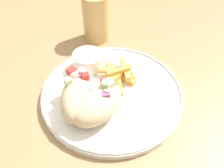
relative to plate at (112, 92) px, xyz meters
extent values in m
cube|color=#9E7A51|center=(0.04, 0.02, -0.03)|extent=(1.38, 1.38, 0.04)
cylinder|color=#9E7A51|center=(0.66, 0.64, -0.42)|extent=(0.06, 0.06, 0.74)
cylinder|color=white|center=(0.00, 0.00, 0.00)|extent=(0.32, 0.32, 0.01)
torus|color=white|center=(0.00, 0.00, 0.01)|extent=(0.31, 0.31, 0.01)
ellipsoid|color=beige|center=(-0.07, -0.01, 0.03)|extent=(0.13, 0.10, 0.06)
cube|color=#A34C84|center=(-0.06, -0.02, 0.06)|extent=(0.02, 0.02, 0.01)
cube|color=silver|center=(-0.06, 0.00, 0.06)|extent=(0.02, 0.02, 0.01)
cube|color=white|center=(-0.04, -0.02, 0.07)|extent=(0.02, 0.02, 0.01)
cube|color=red|center=(-0.03, 0.00, 0.06)|extent=(0.02, 0.02, 0.01)
cube|color=#B7D693|center=(-0.04, -0.01, 0.07)|extent=(0.02, 0.02, 0.02)
cube|color=#B7D693|center=(-0.05, -0.02, 0.06)|extent=(0.01, 0.01, 0.01)
ellipsoid|color=beige|center=(-0.07, 0.03, 0.04)|extent=(0.14, 0.12, 0.06)
cube|color=#A34C84|center=(-0.04, 0.05, 0.06)|extent=(0.01, 0.01, 0.01)
cube|color=#B7D693|center=(-0.07, 0.05, 0.07)|extent=(0.02, 0.02, 0.01)
cube|color=white|center=(-0.05, 0.06, 0.06)|extent=(0.02, 0.02, 0.02)
cube|color=red|center=(-0.05, 0.07, 0.07)|extent=(0.02, 0.02, 0.02)
cube|color=silver|center=(-0.04, 0.05, 0.07)|extent=(0.02, 0.02, 0.01)
cube|color=red|center=(-0.04, 0.04, 0.06)|extent=(0.02, 0.02, 0.01)
cube|color=gold|center=(0.02, -0.01, 0.01)|extent=(0.06, 0.05, 0.01)
cube|color=#E5B251|center=(0.04, 0.00, 0.01)|extent=(0.05, 0.05, 0.01)
cube|color=#E5B251|center=(0.04, 0.02, 0.01)|extent=(0.07, 0.03, 0.01)
cube|color=gold|center=(0.04, 0.02, 0.01)|extent=(0.06, 0.07, 0.01)
cube|color=gold|center=(0.04, 0.00, 0.01)|extent=(0.02, 0.07, 0.01)
cube|color=#E5B251|center=(0.04, 0.02, 0.02)|extent=(0.04, 0.08, 0.01)
cube|color=gold|center=(0.03, 0.00, 0.03)|extent=(0.05, 0.04, 0.01)
cube|color=gold|center=(0.04, 0.00, 0.02)|extent=(0.06, 0.02, 0.01)
cube|color=#E5B251|center=(0.06, 0.00, 0.02)|extent=(0.07, 0.06, 0.01)
cylinder|color=white|center=(0.03, 0.09, 0.02)|extent=(0.07, 0.07, 0.04)
cylinder|color=beige|center=(0.03, 0.09, 0.04)|extent=(0.06, 0.06, 0.01)
torus|color=white|center=(0.03, 0.09, 0.04)|extent=(0.07, 0.07, 0.00)
cylinder|color=tan|center=(0.17, 0.16, 0.06)|extent=(0.08, 0.08, 0.13)
cylinder|color=silver|center=(0.17, 0.16, 0.04)|extent=(0.07, 0.07, 0.08)
camera|label=1|loc=(-0.28, -0.17, 0.36)|focal=35.00mm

